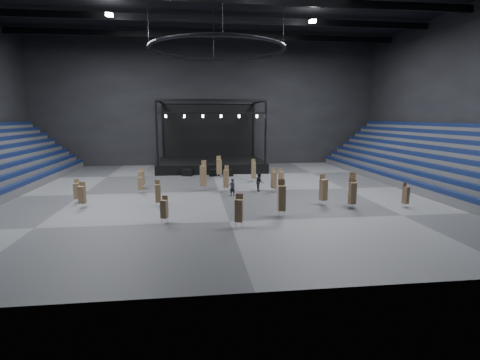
{
  "coord_description": "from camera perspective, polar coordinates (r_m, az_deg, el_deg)",
  "views": [
    {
      "loc": [
        -2.37,
        -34.9,
        6.97
      ],
      "look_at": [
        1.78,
        -2.0,
        1.4
      ],
      "focal_mm": 28.0,
      "sensor_mm": 36.0,
      "label": 1
    }
  ],
  "objects": [
    {
      "name": "chair_stack_17",
      "position": [
        31.42,
        -22.93,
        -2.02
      ],
      "size": [
        0.52,
        0.52,
        2.04
      ],
      "rotation": [
        0.0,
        0.0,
        -0.15
      ],
      "color": "silver",
      "rests_on": "floor"
    },
    {
      "name": "chair_stack_7",
      "position": [
        26.65,
        6.37,
        -2.66
      ],
      "size": [
        0.53,
        0.53,
        2.66
      ],
      "rotation": [
        0.0,
        0.0,
        -0.05
      ],
      "color": "silver",
      "rests_on": "floor"
    },
    {
      "name": "wall_back",
      "position": [
        55.99,
        -4.87,
        11.58
      ],
      "size": [
        50.0,
        0.2,
        18.0
      ],
      "primitive_type": "cube",
      "color": "black",
      "rests_on": "ground"
    },
    {
      "name": "chair_stack_15",
      "position": [
        31.82,
        23.94,
        -2.05
      ],
      "size": [
        0.54,
        0.54,
        1.97
      ],
      "rotation": [
        0.0,
        0.0,
        0.4
      ],
      "color": "silver",
      "rests_on": "floor"
    },
    {
      "name": "chair_stack_10",
      "position": [
        35.63,
        -2.12,
        0.29
      ],
      "size": [
        0.56,
        0.56,
        2.47
      ],
      "rotation": [
        0.0,
        0.0,
        -0.39
      ],
      "color": "silver",
      "rests_on": "floor"
    },
    {
      "name": "floor",
      "position": [
        35.67,
        -3.25,
        -1.75
      ],
      "size": [
        50.0,
        50.0,
        0.0
      ],
      "primitive_type": "plane",
      "color": "#555558",
      "rests_on": "ground"
    },
    {
      "name": "truss_ring",
      "position": [
        35.5,
        -3.46,
        19.3
      ],
      "size": [
        12.3,
        12.3,
        5.15
      ],
      "color": "black",
      "rests_on": "ceiling"
    },
    {
      "name": "flight_case_right",
      "position": [
        44.68,
        -1.83,
        1.07
      ],
      "size": [
        1.24,
        0.71,
        0.79
      ],
      "primitive_type": "cube",
      "rotation": [
        0.0,
        0.0,
        0.1
      ],
      "color": "black",
      "rests_on": "floor"
    },
    {
      "name": "chair_stack_5",
      "position": [
        40.89,
        2.08,
        1.51
      ],
      "size": [
        0.45,
        0.45,
        2.49
      ],
      "rotation": [
        0.0,
        0.0,
        -0.01
      ],
      "color": "silver",
      "rests_on": "floor"
    },
    {
      "name": "chair_stack_14",
      "position": [
        29.97,
        16.75,
        -1.87
      ],
      "size": [
        0.51,
        0.51,
        2.44
      ],
      "rotation": [
        0.0,
        0.0,
        0.11
      ],
      "color": "silver",
      "rests_on": "floor"
    },
    {
      "name": "chair_stack_9",
      "position": [
        43.39,
        -3.22,
        2.07
      ],
      "size": [
        0.61,
        0.61,
        2.57
      ],
      "rotation": [
        0.0,
        0.0,
        0.12
      ],
      "color": "silver",
      "rests_on": "floor"
    },
    {
      "name": "wall_front",
      "position": [
        14.25,
        2.58,
        17.71
      ],
      "size": [
        50.0,
        0.2,
        18.0
      ],
      "primitive_type": "cube",
      "color": "black",
      "rests_on": "ground"
    },
    {
      "name": "chair_stack_12",
      "position": [
        33.44,
        -23.63,
        -1.48
      ],
      "size": [
        0.44,
        0.44,
        1.97
      ],
      "rotation": [
        0.0,
        0.0,
        0.03
      ],
      "color": "silver",
      "rests_on": "floor"
    },
    {
      "name": "chair_stack_1",
      "position": [
        36.07,
        -5.62,
        0.72
      ],
      "size": [
        0.66,
        0.66,
        2.91
      ],
      "rotation": [
        0.0,
        0.0,
        -0.38
      ],
      "color": "silver",
      "rests_on": "floor"
    },
    {
      "name": "crew_member",
      "position": [
        35.78,
        2.99,
        -0.27
      ],
      "size": [
        0.72,
        0.9,
        1.77
      ],
      "primitive_type": "imported",
      "rotation": [
        0.0,
        0.0,
        1.51
      ],
      "color": "black",
      "rests_on": "floor"
    },
    {
      "name": "flight_case_mid",
      "position": [
        44.92,
        -3.93,
        1.12
      ],
      "size": [
        1.31,
        0.79,
        0.82
      ],
      "primitive_type": "cube",
      "rotation": [
        0.0,
        0.0,
        0.14
      ],
      "color": "black",
      "rests_on": "floor"
    },
    {
      "name": "chair_stack_0",
      "position": [
        30.64,
        12.59,
        -1.38
      ],
      "size": [
        0.63,
        0.63,
        2.5
      ],
      "rotation": [
        0.0,
        0.0,
        0.34
      ],
      "color": "silver",
      "rests_on": "floor"
    },
    {
      "name": "flight_case_left",
      "position": [
        45.44,
        -8.05,
        1.14
      ],
      "size": [
        1.36,
        0.99,
        0.82
      ],
      "primitive_type": "cube",
      "rotation": [
        0.0,
        0.0,
        -0.34
      ],
      "color": "black",
      "rests_on": "floor"
    },
    {
      "name": "chair_stack_11",
      "position": [
        23.83,
        -0.16,
        -4.58
      ],
      "size": [
        0.6,
        0.6,
        2.19
      ],
      "rotation": [
        0.0,
        0.0,
        -0.3
      ],
      "color": "silver",
      "rests_on": "floor"
    },
    {
      "name": "chair_stack_16",
      "position": [
        30.54,
        16.71,
        -1.4
      ],
      "size": [
        0.65,
        0.65,
        2.73
      ],
      "rotation": [
        0.0,
        0.0,
        -0.41
      ],
      "color": "silver",
      "rests_on": "floor"
    },
    {
      "name": "bleachers_right",
      "position": [
        43.43,
        28.53,
        1.44
      ],
      "size": [
        7.2,
        40.0,
        6.4
      ],
      "color": "#4A4A4C",
      "rests_on": "floor"
    },
    {
      "name": "man_center",
      "position": [
        33.55,
        -1.19,
        -1.1
      ],
      "size": [
        0.67,
        0.57,
        1.55
      ],
      "primitive_type": "imported",
      "rotation": [
        0.0,
        0.0,
        3.55
      ],
      "color": "black",
      "rests_on": "floor"
    },
    {
      "name": "chair_stack_4",
      "position": [
        35.68,
        -14.96,
        -0.45
      ],
      "size": [
        0.51,
        0.51,
        1.82
      ],
      "rotation": [
        0.0,
        0.0,
        0.2
      ],
      "color": "silver",
      "rests_on": "floor"
    },
    {
      "name": "chair_stack_2",
      "position": [
        25.42,
        -11.47,
        -4.29
      ],
      "size": [
        0.53,
        0.53,
        1.84
      ],
      "rotation": [
        0.0,
        0.0,
        -0.34
      ],
      "color": "silver",
      "rests_on": "floor"
    },
    {
      "name": "wall_right",
      "position": [
        44.4,
        31.49,
        10.78
      ],
      "size": [
        0.2,
        42.0,
        18.0
      ],
      "primitive_type": "cube",
      "color": "black",
      "rests_on": "ground"
    },
    {
      "name": "chair_stack_13",
      "position": [
        35.49,
        5.17,
        0.08
      ],
      "size": [
        0.55,
        0.55,
        2.27
      ],
      "rotation": [
        0.0,
        0.0,
        0.39
      ],
      "color": "silver",
      "rests_on": "floor"
    },
    {
      "name": "chair_stack_6",
      "position": [
        37.29,
        6.28,
        0.34
      ],
      "size": [
        0.49,
        0.49,
        1.98
      ],
      "rotation": [
        0.0,
        0.0,
        0.12
      ],
      "color": "silver",
      "rests_on": "floor"
    },
    {
      "name": "chair_stack_3",
      "position": [
        30.19,
        -12.41,
        -1.92
      ],
      "size": [
        0.47,
        0.47,
        2.11
      ],
      "rotation": [
        0.0,
        0.0,
        0.15
      ],
      "color": "silver",
      "rests_on": "floor"
    },
    {
      "name": "stage",
      "position": [
        51.49,
        -4.52,
        3.35
      ],
      "size": [
        14.0,
        10.0,
        9.2
      ],
      "color": "black",
      "rests_on": "floor"
    },
    {
      "name": "chair_stack_8",
      "position": [
        38.31,
        -14.73,
        0.38
      ],
      "size": [
        0.5,
        0.5,
        2.05
      ],
      "rotation": [
        0.0,
        0.0,
        -0.15
      ],
      "color": "silver",
      "rests_on": "floor"
    }
  ]
}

